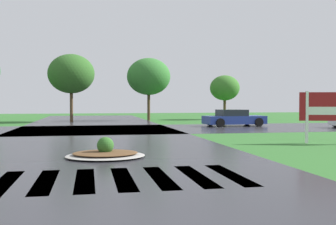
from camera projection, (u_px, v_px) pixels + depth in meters
name	position (u px, v px, depth m)	size (l,w,h in m)	color
asphalt_roadway	(100.00, 155.00, 13.92)	(10.53, 80.00, 0.01)	#2B2B30
asphalt_cross_road	(95.00, 130.00, 26.63)	(90.00, 9.48, 0.01)	#2B2B30
crosswalk_stripes	(104.00, 179.00, 9.62)	(6.75, 3.09, 0.01)	white
estate_billboard	(334.00, 109.00, 17.74)	(2.84, 1.00, 2.31)	white
median_island	(105.00, 153.00, 13.38)	(2.62, 2.31, 0.68)	#9E9B93
car_blue_compact	(234.00, 118.00, 30.43)	(4.68, 2.46, 1.24)	navy
background_treeline	(10.00, 75.00, 36.57)	(42.20, 7.29, 6.55)	#4C3823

